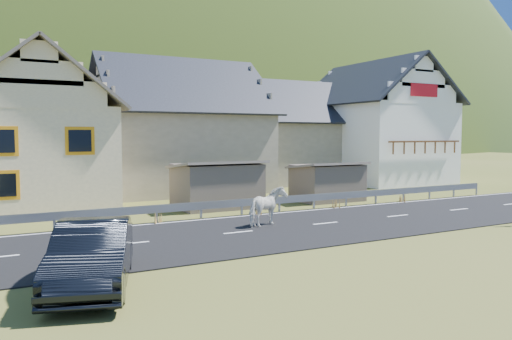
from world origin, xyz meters
TOP-DOWN VIEW (x-y plane):
  - ground at (0.00, 0.00)m, footprint 160.00×160.00m
  - road at (0.00, 0.00)m, footprint 60.00×7.00m
  - lane_markings at (0.00, 0.00)m, footprint 60.00×6.60m
  - guardrail at (-0.00, 3.68)m, footprint 28.10×0.09m
  - shed_left at (-2.00, 6.50)m, footprint 4.30×3.30m
  - shed_right at (4.50, 6.00)m, footprint 3.80×2.90m
  - house_cream at (-10.00, 12.00)m, footprint 7.80×9.80m
  - house_stone_a at (-1.00, 15.00)m, footprint 10.80×9.80m
  - house_stone_b at (9.00, 17.00)m, footprint 9.80×8.80m
  - house_white at (15.00, 14.00)m, footprint 8.80×10.80m
  - mountain at (5.00, 180.00)m, footprint 440.00×280.00m
  - horse at (-2.36, 0.69)m, footprint 1.52×2.00m
  - car at (-10.00, -4.23)m, footprint 3.01×5.11m

SIDE VIEW (x-z plane):
  - mountain at x=5.00m, z-range -150.00..110.00m
  - ground at x=0.00m, z-range 0.00..0.00m
  - road at x=0.00m, z-range 0.00..0.04m
  - lane_markings at x=0.00m, z-range 0.04..0.05m
  - guardrail at x=0.00m, z-range 0.19..0.94m
  - car at x=-10.00m, z-range 0.00..1.59m
  - horse at x=-2.36m, z-range 0.04..1.58m
  - shed_right at x=4.50m, z-range -0.10..2.10m
  - shed_left at x=-2.00m, z-range -0.10..2.30m
  - house_stone_b at x=9.00m, z-range 0.19..8.29m
  - house_cream at x=-10.00m, z-range 0.21..8.51m
  - house_stone_a at x=-1.00m, z-range 0.18..9.08m
  - house_white at x=15.00m, z-range 0.21..9.91m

